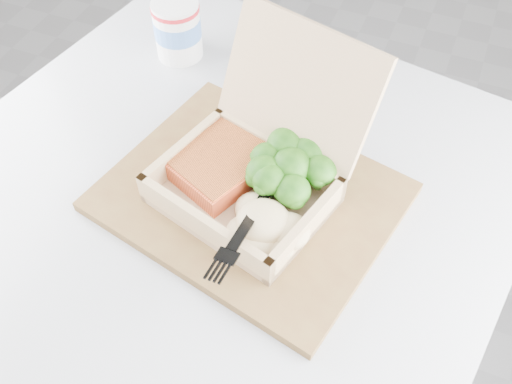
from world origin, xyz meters
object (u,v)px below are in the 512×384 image
at_px(cafe_table, 224,261).
at_px(paper_cup, 177,28).
at_px(serving_tray, 250,197).
at_px(takeout_container, 260,159).

relative_size(cafe_table, paper_cup, 9.21).
relative_size(serving_tray, takeout_container, 1.29).
relative_size(cafe_table, takeout_container, 3.18).
distance_m(takeout_container, paper_cup, 0.30).
relative_size(serving_tray, paper_cup, 3.74).
bearing_deg(paper_cup, serving_tray, -46.69).
height_order(serving_tray, paper_cup, paper_cup).
xyz_separation_m(takeout_container, paper_cup, (-0.22, 0.20, -0.01)).
bearing_deg(cafe_table, takeout_container, 17.25).
bearing_deg(paper_cup, cafe_table, -53.22).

